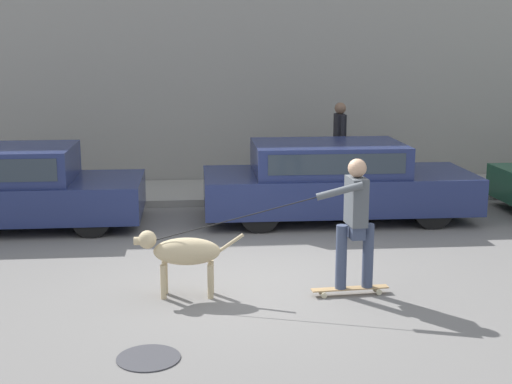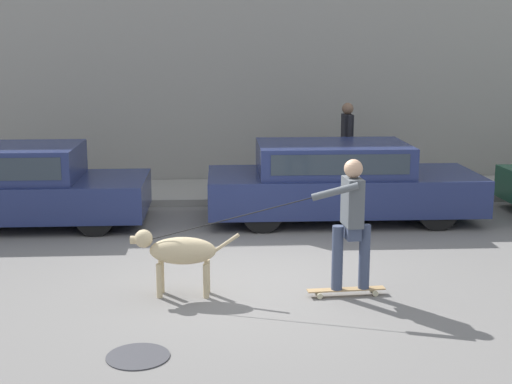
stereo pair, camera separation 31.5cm
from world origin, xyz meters
The scene contains 9 objects.
ground_plane centered at (0.00, 0.00, 0.00)m, with size 36.00×36.00×0.00m, color slate.
back_wall centered at (0.00, 6.61, 2.90)m, with size 32.00×0.30×5.79m.
sidewalk_curb centered at (0.00, 5.42, 0.07)m, with size 30.00×2.04×0.13m.
parked_car_0 centered at (-3.66, 3.26, 0.64)m, with size 3.95×1.84×1.33m.
parked_car_1 centered at (1.62, 3.26, 0.65)m, with size 4.61×1.91×1.32m.
dog centered at (-0.98, -0.36, 0.55)m, with size 1.30×0.39×0.81m.
skateboarder centered at (1.05, -0.51, 0.95)m, with size 2.89×0.55×1.66m.
pedestrian_with_bag centered at (2.11, 5.17, 1.10)m, with size 0.22×0.64×1.72m.
manhole_cover centered at (-1.32, -2.07, 0.01)m, with size 0.62×0.62×0.01m.
Camera 2 is at (-0.63, -8.54, 2.97)m, focal length 50.00 mm.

